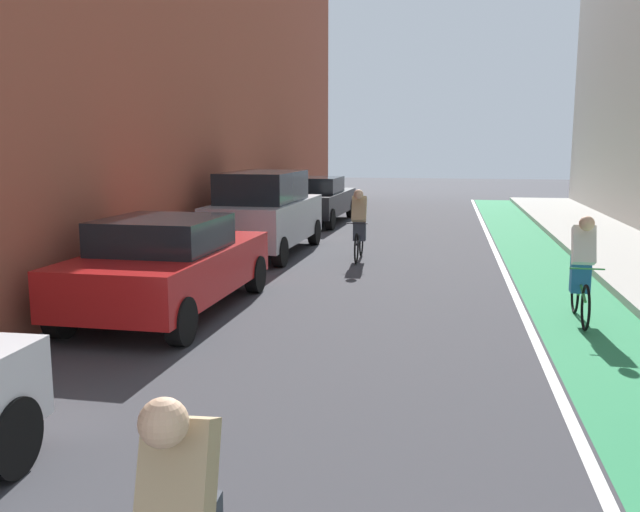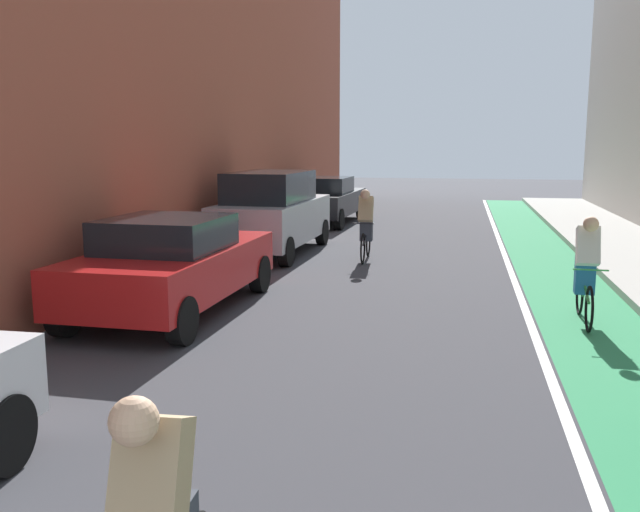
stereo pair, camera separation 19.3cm
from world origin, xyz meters
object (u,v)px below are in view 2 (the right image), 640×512
at_px(parked_sedan_red, 172,263).
at_px(parked_sedan_black, 325,199).
at_px(cyclist_trailing, 586,269).
at_px(cyclist_far, 366,225).
at_px(parked_suv_silver, 272,212).

height_order(parked_sedan_red, parked_sedan_black, same).
distance_m(parked_sedan_red, cyclist_trailing, 6.29).
xyz_separation_m(cyclist_trailing, cyclist_far, (-3.94, 4.80, 0.00)).
distance_m(parked_suv_silver, parked_sedan_black, 6.53).
xyz_separation_m(parked_suv_silver, cyclist_trailing, (6.26, -5.26, -0.21)).
bearing_deg(cyclist_far, parked_suv_silver, 168.86).
bearing_deg(parked_sedan_black, parked_sedan_red, -90.00).
relative_size(cyclist_trailing, cyclist_far, 0.99).
relative_size(parked_sedan_black, cyclist_trailing, 2.77).
distance_m(parked_suv_silver, cyclist_far, 2.38).
bearing_deg(parked_suv_silver, parked_sedan_red, -89.99).
bearing_deg(cyclist_far, cyclist_trailing, -50.64).
relative_size(parked_sedan_red, cyclist_trailing, 2.61).
height_order(parked_suv_silver, parked_sedan_black, parked_suv_silver).
xyz_separation_m(parked_sedan_black, cyclist_far, (2.32, -6.99, 0.02)).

